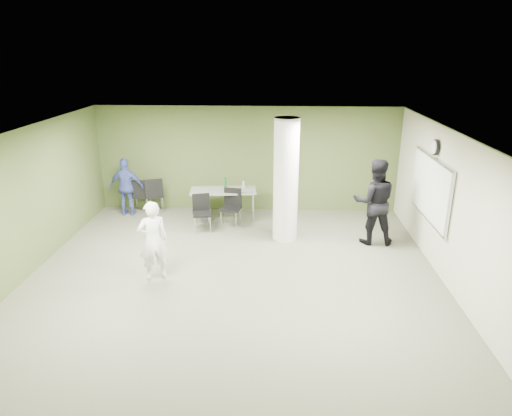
# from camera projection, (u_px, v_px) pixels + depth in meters

# --- Properties ---
(floor) EXTENTS (8.00, 8.00, 0.00)m
(floor) POSITION_uv_depth(u_px,v_px,m) (234.00, 277.00, 8.84)
(floor) COLOR #585845
(floor) RESTS_ON ground
(ceiling) EXTENTS (8.00, 8.00, 0.00)m
(ceiling) POSITION_uv_depth(u_px,v_px,m) (231.00, 134.00, 7.91)
(ceiling) COLOR white
(ceiling) RESTS_ON wall_back
(wall_back) EXTENTS (8.00, 2.80, 0.02)m
(wall_back) POSITION_uv_depth(u_px,v_px,m) (247.00, 159.00, 12.14)
(wall_back) COLOR #52602D
(wall_back) RESTS_ON floor
(wall_left) EXTENTS (0.02, 8.00, 2.80)m
(wall_left) POSITION_uv_depth(u_px,v_px,m) (21.00, 206.00, 8.56)
(wall_left) COLOR #52602D
(wall_left) RESTS_ON floor
(wall_right_cream) EXTENTS (0.02, 8.00, 2.80)m
(wall_right_cream) POSITION_uv_depth(u_px,v_px,m) (454.00, 213.00, 8.19)
(wall_right_cream) COLOR beige
(wall_right_cream) RESTS_ON floor
(column) EXTENTS (0.56, 0.56, 2.80)m
(column) POSITION_uv_depth(u_px,v_px,m) (286.00, 180.00, 10.21)
(column) COLOR silver
(column) RESTS_ON floor
(whiteboard) EXTENTS (0.05, 2.30, 1.30)m
(whiteboard) POSITION_uv_depth(u_px,v_px,m) (430.00, 188.00, 9.29)
(whiteboard) COLOR silver
(whiteboard) RESTS_ON wall_right_cream
(wall_clock) EXTENTS (0.06, 0.32, 0.32)m
(wall_clock) POSITION_uv_depth(u_px,v_px,m) (435.00, 147.00, 9.01)
(wall_clock) COLOR black
(wall_clock) RESTS_ON wall_right_cream
(folding_table) EXTENTS (1.73, 0.89, 1.04)m
(folding_table) POSITION_uv_depth(u_px,v_px,m) (224.00, 192.00, 11.64)
(folding_table) COLOR gray
(folding_table) RESTS_ON floor
(wastebasket) EXTENTS (0.27, 0.27, 0.31)m
(wastebasket) POSITION_uv_depth(u_px,v_px,m) (206.00, 215.00, 11.67)
(wastebasket) COLOR #4C4C4C
(wastebasket) RESTS_ON floor
(chair_back_left) EXTENTS (0.50, 0.50, 0.94)m
(chair_back_left) POSITION_uv_depth(u_px,v_px,m) (141.00, 193.00, 12.15)
(chair_back_left) COLOR black
(chair_back_left) RESTS_ON floor
(chair_back_right) EXTENTS (0.62, 0.62, 0.97)m
(chair_back_right) POSITION_uv_depth(u_px,v_px,m) (154.00, 193.00, 12.12)
(chair_back_right) COLOR black
(chair_back_right) RESTS_ON floor
(chair_table_left) EXTENTS (0.53, 0.53, 0.88)m
(chair_table_left) POSITION_uv_depth(u_px,v_px,m) (202.00, 209.00, 11.04)
(chair_table_left) COLOR black
(chair_table_left) RESTS_ON floor
(chair_table_right) EXTENTS (0.54, 0.54, 0.93)m
(chair_table_right) POSITION_uv_depth(u_px,v_px,m) (231.00, 204.00, 11.31)
(chair_table_right) COLOR black
(chair_table_right) RESTS_ON floor
(woman_white) EXTENTS (0.68, 0.59, 1.56)m
(woman_white) POSITION_uv_depth(u_px,v_px,m) (153.00, 241.00, 8.57)
(woman_white) COLOR white
(woman_white) RESTS_ON floor
(man_black) EXTENTS (0.97, 0.77, 1.95)m
(man_black) POSITION_uv_depth(u_px,v_px,m) (374.00, 202.00, 10.13)
(man_black) COLOR black
(man_black) RESTS_ON floor
(man_blue) EXTENTS (0.90, 0.39, 1.53)m
(man_blue) POSITION_uv_depth(u_px,v_px,m) (127.00, 187.00, 11.93)
(man_blue) COLOR #4352A6
(man_blue) RESTS_ON floor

